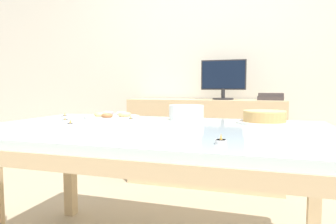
# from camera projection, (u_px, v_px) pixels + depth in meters

# --- Properties ---
(wall_back) EXTENTS (8.00, 0.10, 2.60)m
(wall_back) POSITION_uv_depth(u_px,v_px,m) (211.00, 55.00, 3.16)
(wall_back) COLOR silver
(wall_back) RESTS_ON ground
(dining_table) EXTENTS (1.78, 1.08, 0.75)m
(dining_table) POSITION_uv_depth(u_px,v_px,m) (152.00, 143.00, 1.49)
(dining_table) COLOR silver
(dining_table) RESTS_ON ground
(sideboard) EXTENTS (1.48, 0.44, 0.84)m
(sideboard) POSITION_uv_depth(u_px,v_px,m) (205.00, 142.00, 2.95)
(sideboard) COLOR #D1B284
(sideboard) RESTS_ON ground
(computer_monitor) EXTENTS (0.42, 0.20, 0.38)m
(computer_monitor) POSITION_uv_depth(u_px,v_px,m) (223.00, 80.00, 2.85)
(computer_monitor) COLOR #262628
(computer_monitor) RESTS_ON sideboard
(book_stack) EXTENTS (0.23, 0.18, 0.07)m
(book_stack) POSITION_uv_depth(u_px,v_px,m) (271.00, 97.00, 2.73)
(book_stack) COLOR #3F3838
(book_stack) RESTS_ON sideboard
(cake_chocolate_round) EXTENTS (0.29, 0.29, 0.07)m
(cake_chocolate_round) POSITION_uv_depth(u_px,v_px,m) (264.00, 118.00, 1.62)
(cake_chocolate_round) COLOR white
(cake_chocolate_round) RESTS_ON dining_table
(pastry_platter) EXTENTS (0.35, 0.35, 0.04)m
(pastry_platter) POSITION_uv_depth(u_px,v_px,m) (112.00, 116.00, 1.92)
(pastry_platter) COLOR white
(pastry_platter) RESTS_ON dining_table
(plate_stack) EXTENTS (0.21, 0.21, 0.09)m
(plate_stack) POSITION_uv_depth(u_px,v_px,m) (186.00, 112.00, 1.81)
(plate_stack) COLOR white
(plate_stack) RESTS_ON dining_table
(tealight_near_cakes) EXTENTS (0.04, 0.04, 0.04)m
(tealight_near_cakes) POSITION_uv_depth(u_px,v_px,m) (65.00, 117.00, 1.92)
(tealight_near_cakes) COLOR silver
(tealight_near_cakes) RESTS_ON dining_table
(tealight_centre) EXTENTS (0.04, 0.04, 0.04)m
(tealight_centre) POSITION_uv_depth(u_px,v_px,m) (131.00, 120.00, 1.73)
(tealight_centre) COLOR silver
(tealight_centre) RESTS_ON dining_table
(tealight_near_front) EXTENTS (0.04, 0.04, 0.04)m
(tealight_near_front) POSITION_uv_depth(u_px,v_px,m) (70.00, 124.00, 1.50)
(tealight_near_front) COLOR silver
(tealight_near_front) RESTS_ON dining_table
(tealight_right_edge) EXTENTS (0.04, 0.04, 0.04)m
(tealight_right_edge) POSITION_uv_depth(u_px,v_px,m) (221.00, 141.00, 1.02)
(tealight_right_edge) COLOR silver
(tealight_right_edge) RESTS_ON dining_table
(tealight_left_edge) EXTENTS (0.04, 0.04, 0.04)m
(tealight_left_edge) POSITION_uv_depth(u_px,v_px,m) (65.00, 121.00, 1.67)
(tealight_left_edge) COLOR silver
(tealight_left_edge) RESTS_ON dining_table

